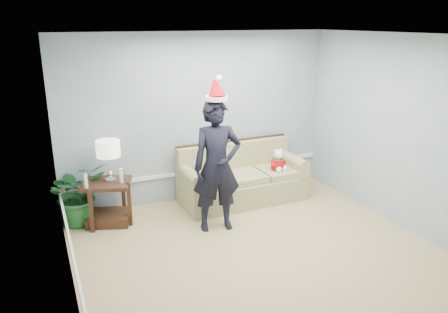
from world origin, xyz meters
TOP-DOWN VIEW (x-y plane):
  - room_shell at (0.00, 0.00)m, footprint 4.54×5.04m
  - wainscot_trim at (-1.18, 1.18)m, footprint 4.49×4.99m
  - sofa at (0.55, 2.08)m, footprint 2.02×0.88m
  - side_table at (-1.60, 2.07)m, footprint 0.81×0.74m
  - table_lamp at (-1.54, 2.08)m, footprint 0.34×0.34m
  - candle_pair at (-1.65, 1.94)m, footprint 0.54×0.05m
  - houseplant at (-2.00, 2.24)m, footprint 1.00×0.93m
  - man at (-0.21, 1.28)m, footprint 0.74×0.55m
  - santa_hat at (-0.21, 1.30)m, footprint 0.31×0.35m
  - teddy_bear at (1.13, 1.88)m, footprint 0.27×0.28m

SIDE VIEW (x-z plane):
  - side_table at x=-1.60m, z-range -0.07..0.57m
  - sofa at x=0.55m, z-range -0.14..0.80m
  - wainscot_trim at x=-1.18m, z-range 0.42..0.48m
  - houseplant at x=-2.00m, z-range 0.00..0.92m
  - teddy_bear at x=1.13m, z-range 0.44..0.81m
  - candle_pair at x=-1.65m, z-range 0.63..0.85m
  - man at x=-0.21m, z-range 0.00..1.86m
  - table_lamp at x=-1.54m, z-range 0.80..1.40m
  - room_shell at x=0.00m, z-range -0.02..2.72m
  - santa_hat at x=-0.21m, z-range 1.82..2.17m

